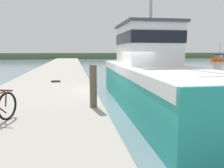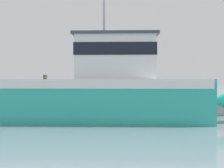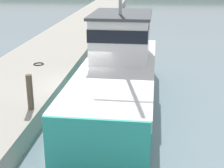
# 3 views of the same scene
# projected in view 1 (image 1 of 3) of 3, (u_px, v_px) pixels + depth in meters

# --- Properties ---
(ground_plane) EXTENTS (320.00, 320.00, 0.00)m
(ground_plane) POSITION_uv_depth(u_px,v_px,m) (120.00, 107.00, 9.96)
(ground_plane) COLOR gray
(dock_pier) EXTENTS (4.55, 80.00, 0.80)m
(dock_pier) POSITION_uv_depth(u_px,v_px,m) (42.00, 101.00, 9.31)
(dock_pier) COLOR #A39E93
(dock_pier) RESTS_ON ground_plane
(far_shoreline) EXTENTS (180.00, 5.00, 1.75)m
(far_shoreline) POSITION_uv_depth(u_px,v_px,m) (172.00, 55.00, 71.93)
(far_shoreline) COLOR #567047
(far_shoreline) RESTS_ON ground_plane
(fishing_boat_main) EXTENTS (3.20, 12.64, 10.32)m
(fishing_boat_main) POSITION_uv_depth(u_px,v_px,m) (150.00, 74.00, 10.21)
(fishing_boat_main) COLOR teal
(fishing_boat_main) RESTS_ON ground_plane
(boat_orange_near) EXTENTS (5.27, 3.32, 4.46)m
(boat_orange_near) POSITION_uv_depth(u_px,v_px,m) (219.00, 58.00, 51.23)
(boat_orange_near) COLOR orange
(boat_orange_near) RESTS_ON ground_plane
(mooring_post) EXTENTS (0.22, 0.22, 1.31)m
(mooring_post) POSITION_uv_depth(u_px,v_px,m) (93.00, 86.00, 6.70)
(mooring_post) COLOR brown
(mooring_post) RESTS_ON dock_pier
(hose_coil) EXTENTS (0.54, 0.54, 0.05)m
(hose_coil) POSITION_uv_depth(u_px,v_px,m) (56.00, 81.00, 12.22)
(hose_coil) COLOR black
(hose_coil) RESTS_ON dock_pier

